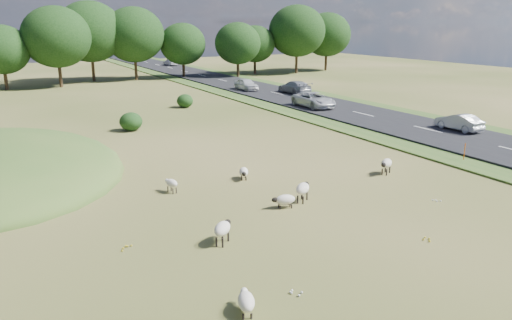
# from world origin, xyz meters

# --- Properties ---
(ground) EXTENTS (160.00, 160.00, 0.00)m
(ground) POSITION_xyz_m (0.00, 20.00, 0.00)
(ground) COLOR #364A17
(ground) RESTS_ON ground
(road) EXTENTS (8.00, 150.00, 0.25)m
(road) POSITION_xyz_m (20.00, 30.00, 0.12)
(road) COLOR black
(road) RESTS_ON ground
(treeline) EXTENTS (96.28, 14.66, 11.70)m
(treeline) POSITION_xyz_m (-1.06, 55.44, 6.57)
(treeline) COLOR black
(treeline) RESTS_ON ground
(shrubs) EXTENTS (23.60, 11.19, 1.52)m
(shrubs) POSITION_xyz_m (-1.67, 25.23, 0.71)
(shrubs) COLOR black
(shrubs) RESTS_ON ground
(marker_post) EXTENTS (0.06, 0.06, 1.20)m
(marker_post) POSITION_xyz_m (15.30, 0.56, 0.60)
(marker_post) COLOR #D8590C
(marker_post) RESTS_ON ground
(sheep_0) EXTENTS (1.30, 1.01, 0.92)m
(sheep_0) POSITION_xyz_m (8.97, 0.83, 0.64)
(sheep_0) COLOR beige
(sheep_0) RESTS_ON ground
(sheep_1) EXTENTS (1.30, 1.16, 0.97)m
(sheep_1) POSITION_xyz_m (2.09, -0.74, 0.67)
(sheep_1) COLOR beige
(sheep_1) RESTS_ON ground
(sheep_2) EXTENTS (1.22, 0.73, 0.68)m
(sheep_2) POSITION_xyz_m (0.81, -1.11, 0.43)
(sheep_2) COLOR beige
(sheep_2) RESTS_ON ground
(sheep_3) EXTENTS (0.82, 1.22, 0.68)m
(sheep_3) POSITION_xyz_m (-4.93, -8.23, 0.43)
(sheep_3) COLOR beige
(sheep_3) RESTS_ON ground
(sheep_4) EXTENTS (0.63, 1.04, 0.73)m
(sheep_4) POSITION_xyz_m (-3.21, 3.67, 0.51)
(sheep_4) COLOR beige
(sheep_4) RESTS_ON ground
(sheep_5) EXTENTS (0.85, 1.20, 0.67)m
(sheep_5) POSITION_xyz_m (1.15, 3.91, 0.42)
(sheep_5) COLOR beige
(sheep_5) RESTS_ON ground
(sheep_6) EXTENTS (1.20, 1.17, 0.92)m
(sheep_6) POSITION_xyz_m (-3.46, -3.32, 0.65)
(sheep_6) COLOR beige
(sheep_6) RESTS_ON ground
(car_0) EXTENTS (2.48, 5.38, 1.49)m
(car_0) POSITION_xyz_m (18.10, 21.47, 1.00)
(car_0) COLOR silver
(car_0) RESTS_ON road
(car_1) EXTENTS (1.39, 3.98, 1.31)m
(car_1) POSITION_xyz_m (21.90, 6.63, 0.90)
(car_1) COLOR #AFB3B7
(car_1) RESTS_ON road
(car_2) EXTENTS (1.76, 4.38, 1.49)m
(car_2) POSITION_xyz_m (18.10, 36.60, 1.00)
(car_2) COLOR silver
(car_2) RESTS_ON road
(car_4) EXTENTS (1.91, 4.69, 1.36)m
(car_4) POSITION_xyz_m (21.90, 77.13, 0.93)
(car_4) COLOR white
(car_4) RESTS_ON road
(car_5) EXTENTS (2.13, 5.24, 1.52)m
(car_5) POSITION_xyz_m (21.90, 31.06, 1.01)
(car_5) COLOR #9B9DA2
(car_5) RESTS_ON road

